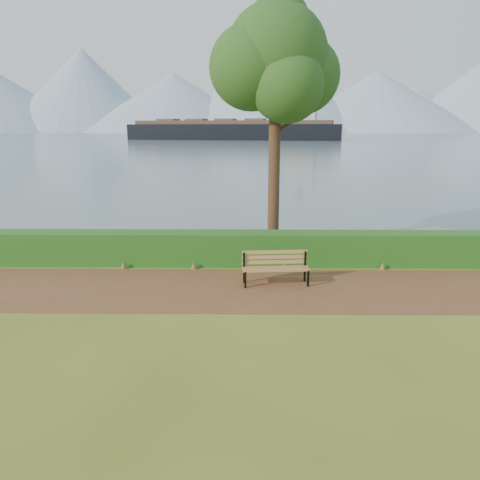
{
  "coord_description": "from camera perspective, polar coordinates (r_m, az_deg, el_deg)",
  "views": [
    {
      "loc": [
        0.44,
        -11.26,
        4.11
      ],
      "look_at": [
        0.28,
        1.2,
        1.1
      ],
      "focal_mm": 35.0,
      "sensor_mm": 36.0,
      "label": 1
    }
  ],
  "objects": [
    {
      "name": "mountains",
      "position": [
        418.08,
        -0.61,
        16.82
      ],
      "size": [
        585.0,
        190.0,
        70.0
      ],
      "color": "#8296AE",
      "rests_on": "ground"
    },
    {
      "name": "tree",
      "position": [
        15.75,
        4.37,
        20.84
      ],
      "size": [
        4.19,
        3.43,
        8.22
      ],
      "rotation": [
        0.0,
        0.0,
        0.03
      ],
      "color": "#331D15",
      "rests_on": "ground"
    },
    {
      "name": "ground",
      "position": [
        11.99,
        -1.44,
        -6.47
      ],
      "size": [
        140.0,
        140.0,
        0.0
      ],
      "primitive_type": "plane",
      "color": "#55631C",
      "rests_on": "ground"
    },
    {
      "name": "bench",
      "position": [
        12.55,
        4.33,
        -3.1
      ],
      "size": [
        1.82,
        0.67,
        0.89
      ],
      "rotation": [
        0.0,
        0.0,
        0.08
      ],
      "color": "black",
      "rests_on": "ground"
    },
    {
      "name": "water",
      "position": [
        271.29,
        0.65,
        12.72
      ],
      "size": [
        700.0,
        510.0,
        0.0
      ],
      "primitive_type": "cube",
      "color": "#405B68",
      "rests_on": "ground"
    },
    {
      "name": "hedge",
      "position": [
        14.32,
        -1.07,
        -1.01
      ],
      "size": [
        32.0,
        0.85,
        1.0
      ],
      "primitive_type": "cube",
      "color": "#1D4714",
      "rests_on": "ground"
    },
    {
      "name": "cargo_ship",
      "position": [
        157.59,
        0.03,
        13.25
      ],
      "size": [
        71.11,
        25.81,
        21.36
      ],
      "rotation": [
        0.0,
        0.0,
        -0.21
      ],
      "color": "black",
      "rests_on": "ground"
    },
    {
      "name": "path",
      "position": [
        12.27,
        -1.39,
        -5.96
      ],
      "size": [
        40.0,
        3.4,
        0.01
      ],
      "primitive_type": "cube",
      "color": "brown",
      "rests_on": "ground"
    }
  ]
}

